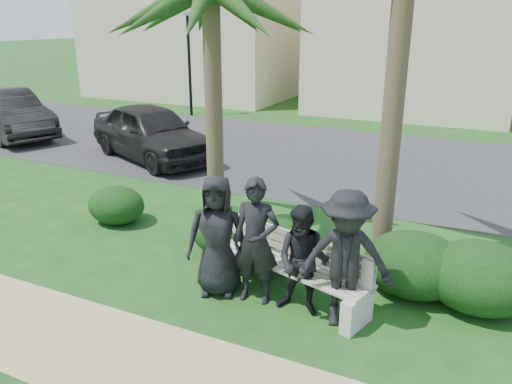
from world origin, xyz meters
TOP-DOWN VIEW (x-y plane):
  - ground at (0.00, 0.00)m, footprint 160.00×160.00m
  - asphalt_street at (0.00, 8.00)m, footprint 160.00×8.00m
  - stucco_bldg_left at (-12.00, 18.00)m, footprint 10.40×8.40m
  - stucco_bldg_right at (-1.00, 18.00)m, footprint 8.40×8.40m
  - street_lamp at (-9.00, 12.00)m, footprint 0.36×0.36m
  - park_bench at (-0.02, 0.38)m, footprint 2.67×1.24m
  - man_a at (-0.95, 0.04)m, footprint 1.01×0.82m
  - man_b at (-0.36, 0.08)m, footprint 0.72×0.53m
  - man_c at (0.34, 0.06)m, footprint 0.75×0.59m
  - man_d at (0.92, 0.02)m, footprint 1.35×1.00m
  - hedge_a at (-4.08, 1.51)m, footprint 1.16×0.96m
  - hedge_b at (-1.45, 1.25)m, footprint 1.31×1.08m
  - hedge_c at (-0.51, 1.23)m, footprint 1.20×0.99m
  - hedge_d at (1.63, 1.23)m, footprint 1.48×1.22m
  - hedge_e at (2.51, 1.20)m, footprint 1.53×1.27m
  - car_a at (-6.32, 5.71)m, footprint 4.93×3.53m
  - car_b at (-12.41, 5.95)m, footprint 5.03×3.29m

SIDE VIEW (x-z plane):
  - ground at x=0.00m, z-range 0.00..0.00m
  - asphalt_street at x=0.00m, z-range -0.01..0.01m
  - hedge_a at x=-4.08m, z-range 0.00..0.76m
  - hedge_c at x=-0.51m, z-range 0.00..0.79m
  - park_bench at x=-0.02m, z-range -0.04..0.84m
  - hedge_b at x=-1.45m, z-range 0.00..0.85m
  - hedge_d at x=1.63m, z-range 0.00..0.96m
  - hedge_e at x=2.51m, z-range 0.00..1.00m
  - man_c at x=0.34m, z-range 0.00..1.54m
  - car_a at x=-6.32m, z-range 0.00..1.56m
  - car_b at x=-12.41m, z-range 0.00..1.57m
  - man_a at x=-0.95m, z-range 0.00..1.78m
  - man_b at x=-0.36m, z-range 0.00..1.81m
  - man_d at x=0.92m, z-range 0.00..1.86m
  - street_lamp at x=-9.00m, z-range 0.80..5.09m
  - stucco_bldg_left at x=-12.00m, z-range 0.01..7.31m
  - stucco_bldg_right at x=-1.00m, z-range 0.01..7.31m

